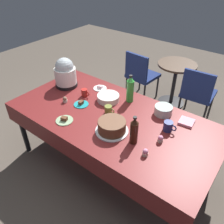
% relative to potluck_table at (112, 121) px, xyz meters
% --- Properties ---
extents(ground, '(9.00, 9.00, 0.00)m').
position_rel_potluck_table_xyz_m(ground, '(0.00, 0.00, -0.69)').
color(ground, brown).
extents(potluck_table, '(2.20, 1.10, 0.75)m').
position_rel_potluck_table_xyz_m(potluck_table, '(0.00, 0.00, 0.00)').
color(potluck_table, maroon).
rests_on(potluck_table, ground).
extents(frosted_layer_cake, '(0.32, 0.32, 0.12)m').
position_rel_potluck_table_xyz_m(frosted_layer_cake, '(0.15, -0.19, 0.12)').
color(frosted_layer_cake, silver).
rests_on(frosted_layer_cake, potluck_table).
extents(slow_cooker, '(0.27, 0.27, 0.37)m').
position_rel_potluck_table_xyz_m(slow_cooker, '(-0.84, 0.16, 0.24)').
color(slow_cooker, black).
rests_on(slow_cooker, potluck_table).
extents(glass_salad_bowl, '(0.19, 0.19, 0.09)m').
position_rel_potluck_table_xyz_m(glass_salad_bowl, '(0.40, 0.35, 0.11)').
color(glass_salad_bowl, '#B2C6BC').
rests_on(glass_salad_bowl, potluck_table).
extents(ceramic_snack_bowl, '(0.25, 0.25, 0.07)m').
position_rel_potluck_table_xyz_m(ceramic_snack_bowl, '(-0.22, 0.21, 0.10)').
color(ceramic_snack_bowl, silver).
rests_on(ceramic_snack_bowl, potluck_table).
extents(dessert_plate_white, '(0.16, 0.16, 0.04)m').
position_rel_potluck_table_xyz_m(dessert_plate_white, '(-0.46, 0.36, 0.07)').
color(dessert_plate_white, white).
rests_on(dessert_plate_white, potluck_table).
extents(dessert_plate_sage, '(0.17, 0.17, 0.04)m').
position_rel_potluck_table_xyz_m(dessert_plate_sage, '(-0.33, -0.36, 0.07)').
color(dessert_plate_sage, '#8CA87F').
rests_on(dessert_plate_sage, potluck_table).
extents(dessert_plate_teal, '(0.16, 0.16, 0.05)m').
position_rel_potluck_table_xyz_m(dessert_plate_teal, '(-0.40, -0.04, 0.07)').
color(dessert_plate_teal, teal).
rests_on(dessert_plate_teal, potluck_table).
extents(cupcake_cocoa, '(0.05, 0.05, 0.07)m').
position_rel_potluck_table_xyz_m(cupcake_cocoa, '(-0.58, -0.12, 0.09)').
color(cupcake_cocoa, beige).
rests_on(cupcake_cocoa, potluck_table).
extents(cupcake_rose, '(0.05, 0.05, 0.07)m').
position_rel_potluck_table_xyz_m(cupcake_rose, '(0.58, -0.04, 0.09)').
color(cupcake_rose, beige).
rests_on(cupcake_rose, potluck_table).
extents(cupcake_vanilla, '(0.05, 0.05, 0.07)m').
position_rel_potluck_table_xyz_m(cupcake_vanilla, '(0.56, -0.27, 0.09)').
color(cupcake_vanilla, beige).
rests_on(cupcake_vanilla, potluck_table).
extents(soda_bottle_lime_soda, '(0.08, 0.08, 0.32)m').
position_rel_potluck_table_xyz_m(soda_bottle_lime_soda, '(-0.02, 0.35, 0.21)').
color(soda_bottle_lime_soda, green).
rests_on(soda_bottle_lime_soda, potluck_table).
extents(soda_bottle_cola, '(0.07, 0.07, 0.28)m').
position_rel_potluck_table_xyz_m(soda_bottle_cola, '(0.39, -0.19, 0.19)').
color(soda_bottle_cola, '#33190F').
rests_on(soda_bottle_cola, potluck_table).
extents(coffee_mug_navy, '(0.13, 0.09, 0.10)m').
position_rel_potluck_table_xyz_m(coffee_mug_navy, '(0.56, 0.14, 0.11)').
color(coffee_mug_navy, navy).
rests_on(coffee_mug_navy, potluck_table).
extents(coffee_mug_red, '(0.11, 0.07, 0.09)m').
position_rel_potluck_table_xyz_m(coffee_mug_red, '(-0.49, 0.12, 0.11)').
color(coffee_mug_red, '#B2231E').
rests_on(coffee_mug_red, potluck_table).
extents(coffee_mug_olive, '(0.12, 0.08, 0.09)m').
position_rel_potluck_table_xyz_m(coffee_mug_olive, '(-0.06, 0.02, 0.11)').
color(coffee_mug_olive, olive).
rests_on(coffee_mug_olive, potluck_table).
extents(paper_napkin_stack, '(0.16, 0.16, 0.02)m').
position_rel_potluck_table_xyz_m(paper_napkin_stack, '(0.66, 0.36, 0.07)').
color(paper_napkin_stack, pink).
rests_on(paper_napkin_stack, potluck_table).
extents(maroon_chair_left, '(0.48, 0.48, 0.85)m').
position_rel_potluck_table_xyz_m(maroon_chair_left, '(-0.56, 1.48, -0.20)').
color(maroon_chair_left, navy).
rests_on(maroon_chair_left, ground).
extents(maroon_chair_right, '(0.47, 0.47, 0.85)m').
position_rel_potluck_table_xyz_m(maroon_chair_right, '(0.40, 1.48, -0.20)').
color(maroon_chair_right, navy).
rests_on(maroon_chair_right, ground).
extents(round_cafe_table, '(0.60, 0.60, 0.72)m').
position_rel_potluck_table_xyz_m(round_cafe_table, '(-0.05, 1.71, -0.19)').
color(round_cafe_table, '#473323').
rests_on(round_cafe_table, ground).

